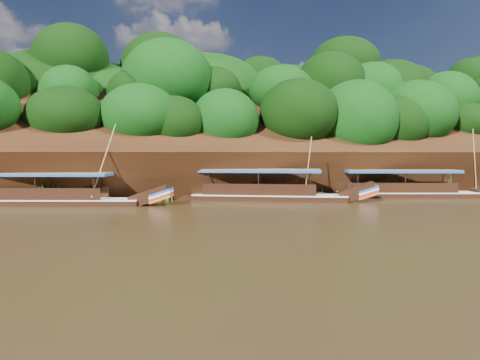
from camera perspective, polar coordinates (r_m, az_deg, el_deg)
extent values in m
plane|color=black|center=(28.39, 4.95, -4.11)|extent=(160.00, 160.00, 0.00)
cube|color=#32170B|center=(43.44, -2.77, 3.08)|extent=(120.00, 16.12, 13.64)
cube|color=#32170B|center=(53.33, -5.31, -0.66)|extent=(120.00, 24.00, 12.00)
ellipsoid|color=#103709|center=(41.43, -10.54, 3.02)|extent=(18.00, 8.00, 6.40)
ellipsoid|color=#103709|center=(50.58, -4.70, 9.57)|extent=(24.00, 11.00, 8.40)
ellipsoid|color=#103709|center=(53.23, 23.67, 2.73)|extent=(18.00, 8.00, 6.00)
ellipsoid|color=#103709|center=(65.67, 26.25, 7.44)|extent=(22.00, 10.00, 8.00)
cube|color=black|center=(41.37, 20.01, -1.98)|extent=(11.91, 5.29, 0.83)
cube|color=silver|center=(41.34, 20.02, -1.43)|extent=(11.93, 5.34, 0.09)
cube|color=brown|center=(40.99, 19.10, 1.11)|extent=(9.54, 4.85, 0.11)
cube|color=#184FA2|center=(40.99, 19.10, 0.95)|extent=(9.54, 4.85, 0.17)
cylinder|color=tan|center=(42.81, 26.70, 2.13)|extent=(1.20, 0.71, 5.13)
cube|color=black|center=(36.29, 3.59, -2.50)|extent=(11.69, 6.82, 0.89)
cube|color=silver|center=(36.25, 3.59, -1.83)|extent=(11.71, 6.88, 0.10)
cube|color=black|center=(36.36, 14.11, -1.48)|extent=(3.23, 2.63, 1.67)
cube|color=#184FA2|center=(36.43, 15.28, -1.03)|extent=(2.02, 2.14, 0.61)
cube|color=red|center=(36.46, 15.27, -1.55)|extent=(2.02, 2.14, 0.61)
cube|color=brown|center=(36.18, 2.43, 1.26)|extent=(9.48, 6.07, 0.12)
cube|color=#184FA2|center=(36.19, 2.43, 1.08)|extent=(9.48, 6.07, 0.18)
cylinder|color=tan|center=(35.44, 8.31, 1.68)|extent=(0.29, 0.78, 4.42)
cube|color=black|center=(35.50, -21.90, -2.85)|extent=(12.38, 5.60, 0.84)
cube|color=silver|center=(35.46, -21.91, -2.21)|extent=(12.40, 5.66, 0.09)
cube|color=black|center=(33.39, -10.86, -1.92)|extent=(3.22, 2.33, 1.66)
cube|color=#184FA2|center=(33.22, -9.57, -1.45)|extent=(1.92, 1.98, 0.62)
cube|color=red|center=(33.25, -9.56, -2.00)|extent=(1.92, 1.98, 0.62)
cube|color=brown|center=(35.64, -23.12, 0.77)|extent=(9.92, 5.11, 0.11)
cube|color=#184FA2|center=(35.65, -23.11, 0.59)|extent=(9.92, 5.11, 0.17)
cylinder|color=tan|center=(33.87, -16.29, 2.33)|extent=(1.78, 1.31, 5.11)
cube|color=#184FA2|center=(38.11, -26.69, -0.95)|extent=(2.07, 2.25, 0.64)
cube|color=red|center=(38.14, -26.68, -1.50)|extent=(2.07, 2.25, 0.64)
cone|color=#246218|center=(35.84, -22.19, -1.24)|extent=(1.50, 1.50, 1.95)
cone|color=#246218|center=(36.40, -9.24, -1.21)|extent=(1.50, 1.50, 1.66)
cone|color=#246218|center=(37.30, -0.10, -1.18)|extent=(1.50, 1.50, 1.49)
cone|color=#246218|center=(40.75, 10.23, -0.53)|extent=(1.50, 1.50, 1.96)
cone|color=#246218|center=(42.56, 17.58, -0.58)|extent=(1.50, 1.50, 1.80)
cone|color=#246218|center=(46.48, 23.78, -0.25)|extent=(1.50, 1.50, 2.03)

